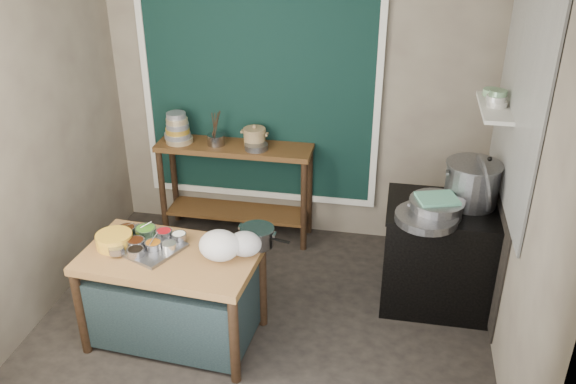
% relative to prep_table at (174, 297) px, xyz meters
% --- Properties ---
extents(floor, '(3.50, 3.00, 0.02)m').
position_rel_prep_table_xyz_m(floor, '(0.60, 0.30, -0.39)').
color(floor, '#2D2722').
rests_on(floor, ground).
extents(back_wall, '(3.50, 0.02, 2.80)m').
position_rel_prep_table_xyz_m(back_wall, '(0.60, 1.81, 1.02)').
color(back_wall, gray).
rests_on(back_wall, floor).
extents(left_wall, '(0.02, 3.00, 2.80)m').
position_rel_prep_table_xyz_m(left_wall, '(-1.16, 0.30, 1.02)').
color(left_wall, gray).
rests_on(left_wall, floor).
extents(right_wall, '(0.02, 3.00, 2.80)m').
position_rel_prep_table_xyz_m(right_wall, '(2.36, 0.30, 1.02)').
color(right_wall, gray).
rests_on(right_wall, floor).
extents(curtain_panel, '(2.10, 0.02, 1.90)m').
position_rel_prep_table_xyz_m(curtain_panel, '(0.25, 1.77, 0.98)').
color(curtain_panel, black).
rests_on(curtain_panel, back_wall).
extents(curtain_frame, '(2.22, 0.03, 2.02)m').
position_rel_prep_table_xyz_m(curtain_frame, '(0.25, 1.76, 0.98)').
color(curtain_frame, beige).
rests_on(curtain_frame, back_wall).
extents(tile_panel, '(0.02, 1.70, 1.70)m').
position_rel_prep_table_xyz_m(tile_panel, '(2.34, 0.85, 1.48)').
color(tile_panel, '#B2B2AA').
rests_on(tile_panel, right_wall).
extents(soot_patch, '(0.01, 1.30, 1.30)m').
position_rel_prep_table_xyz_m(soot_patch, '(2.34, 0.95, 0.32)').
color(soot_patch, black).
rests_on(soot_patch, right_wall).
extents(wall_shelf, '(0.22, 0.70, 0.03)m').
position_rel_prep_table_xyz_m(wall_shelf, '(2.23, 1.15, 1.23)').
color(wall_shelf, beige).
rests_on(wall_shelf, right_wall).
extents(prep_table, '(1.30, 0.81, 0.75)m').
position_rel_prep_table_xyz_m(prep_table, '(0.00, 0.00, 0.00)').
color(prep_table, brown).
rests_on(prep_table, floor).
extents(back_counter, '(1.45, 0.40, 0.95)m').
position_rel_prep_table_xyz_m(back_counter, '(0.05, 1.58, 0.10)').
color(back_counter, '#4F3116').
rests_on(back_counter, floor).
extents(stove_block, '(0.90, 0.68, 0.85)m').
position_rel_prep_table_xyz_m(stove_block, '(1.95, 0.85, 0.05)').
color(stove_block, black).
rests_on(stove_block, floor).
extents(stove_top, '(0.92, 0.69, 0.03)m').
position_rel_prep_table_xyz_m(stove_top, '(1.95, 0.85, 0.49)').
color(stove_top, black).
rests_on(stove_top, stove_block).
extents(condiment_tray, '(0.64, 0.56, 0.02)m').
position_rel_prep_table_xyz_m(condiment_tray, '(-0.21, 0.06, 0.39)').
color(condiment_tray, gray).
rests_on(condiment_tray, prep_table).
extents(condiment_bowls, '(0.55, 0.41, 0.06)m').
position_rel_prep_table_xyz_m(condiment_bowls, '(-0.24, 0.08, 0.43)').
color(condiment_bowls, gray).
rests_on(condiment_bowls, condiment_tray).
extents(yellow_basin, '(0.28, 0.28, 0.10)m').
position_rel_prep_table_xyz_m(yellow_basin, '(-0.43, 0.03, 0.43)').
color(yellow_basin, '#BD6821').
rests_on(yellow_basin, prep_table).
extents(saucepan, '(0.31, 0.31, 0.14)m').
position_rel_prep_table_xyz_m(saucepan, '(0.59, 0.24, 0.45)').
color(saucepan, gray).
rests_on(saucepan, prep_table).
extents(plastic_bag_a, '(0.32, 0.28, 0.22)m').
position_rel_prep_table_xyz_m(plastic_bag_a, '(0.37, 0.01, 0.48)').
color(plastic_bag_a, white).
rests_on(plastic_bag_a, prep_table).
extents(plastic_bag_b, '(0.28, 0.26, 0.18)m').
position_rel_prep_table_xyz_m(plastic_bag_b, '(0.53, 0.10, 0.46)').
color(plastic_bag_b, white).
rests_on(plastic_bag_b, prep_table).
extents(bowl_stack, '(0.25, 0.25, 0.29)m').
position_rel_prep_table_xyz_m(bowl_stack, '(-0.47, 1.55, 0.70)').
color(bowl_stack, tan).
rests_on(bowl_stack, back_counter).
extents(utensil_cup, '(0.18, 0.18, 0.10)m').
position_rel_prep_table_xyz_m(utensil_cup, '(-0.11, 1.56, 0.62)').
color(utensil_cup, gray).
rests_on(utensil_cup, back_counter).
extents(ceramic_crock, '(0.24, 0.24, 0.15)m').
position_rel_prep_table_xyz_m(ceramic_crock, '(0.24, 1.61, 0.65)').
color(ceramic_crock, olive).
rests_on(ceramic_crock, back_counter).
extents(wide_bowl, '(0.27, 0.27, 0.05)m').
position_rel_prep_table_xyz_m(wide_bowl, '(0.28, 1.52, 0.60)').
color(wide_bowl, gray).
rests_on(wide_bowl, back_counter).
extents(stock_pot, '(0.58, 0.58, 0.34)m').
position_rel_prep_table_xyz_m(stock_pot, '(2.12, 0.94, 0.68)').
color(stock_pot, gray).
rests_on(stock_pot, stove_top).
extents(pot_lid, '(0.16, 0.45, 0.43)m').
position_rel_prep_table_xyz_m(pot_lid, '(2.19, 0.87, 0.72)').
color(pot_lid, gray).
rests_on(pot_lid, stove_top).
extents(steamer, '(0.52, 0.52, 0.13)m').
position_rel_prep_table_xyz_m(steamer, '(1.86, 0.69, 0.57)').
color(steamer, gray).
rests_on(steamer, stove_top).
extents(green_cloth, '(0.34, 0.30, 0.02)m').
position_rel_prep_table_xyz_m(green_cloth, '(1.86, 0.69, 0.65)').
color(green_cloth, '#62AF8D').
rests_on(green_cloth, steamer).
extents(shallow_pan, '(0.55, 0.55, 0.06)m').
position_rel_prep_table_xyz_m(shallow_pan, '(1.79, 0.59, 0.54)').
color(shallow_pan, gray).
rests_on(shallow_pan, stove_top).
extents(shelf_bowl_stack, '(0.15, 0.15, 0.12)m').
position_rel_prep_table_xyz_m(shelf_bowl_stack, '(2.23, 1.14, 1.30)').
color(shelf_bowl_stack, silver).
rests_on(shelf_bowl_stack, wall_shelf).
extents(shelf_bowl_green, '(0.16, 0.16, 0.05)m').
position_rel_prep_table_xyz_m(shelf_bowl_green, '(2.23, 1.40, 1.27)').
color(shelf_bowl_green, gray).
rests_on(shelf_bowl_green, wall_shelf).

